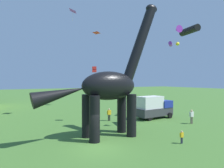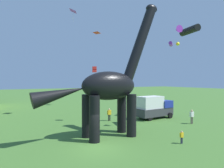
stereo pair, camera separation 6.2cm
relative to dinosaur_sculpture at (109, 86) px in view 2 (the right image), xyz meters
The scene contains 11 objects.
ground_plane 5.99m from the dinosaur_sculpture, 132.10° to the right, with size 240.00×240.00×0.00m, color #42702D.
dinosaur_sculpture is the anchor object (origin of this frame).
parked_box_truck 11.84m from the dinosaur_sculpture, 27.19° to the left, with size 5.75×2.53×3.20m.
person_far_spectator 7.95m from the dinosaur_sculpture, 47.91° to the right, with size 0.42×0.19×1.13m.
person_watching_child 12.49m from the dinosaur_sculpture, ahead, with size 0.66×0.29×1.77m.
person_photographer 8.66m from the dinosaur_sculpture, 61.44° to the left, with size 0.63×0.28×1.67m.
kite_high_right 7.56m from the dinosaur_sculpture, 76.79° to the left, with size 0.66×0.66×0.75m.
kite_mid_left 15.18m from the dinosaur_sculpture, 19.80° to the left, with size 1.87×1.90×0.54m.
kite_near_high 16.62m from the dinosaur_sculpture, 87.42° to the left, with size 1.45×1.63×1.78m.
kite_apex 25.58m from the dinosaur_sculpture, 68.11° to the left, with size 1.51×1.74×0.25m.
kite_far_left 11.37m from the dinosaur_sculpture, ahead, with size 2.70×2.92×0.83m.
Camera 2 is at (-6.97, -14.86, 5.49)m, focal length 32.69 mm.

